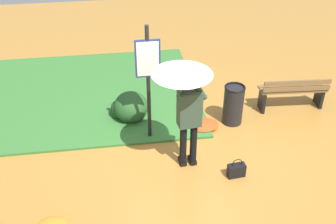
% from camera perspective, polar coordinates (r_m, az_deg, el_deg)
% --- Properties ---
extents(ground_plane, '(18.00, 18.00, 0.00)m').
position_cam_1_polar(ground_plane, '(7.59, 2.83, -5.94)').
color(ground_plane, '#B27A33').
extents(grass_verge, '(4.80, 4.00, 0.05)m').
position_cam_1_polar(grass_verge, '(9.48, -10.83, 2.54)').
color(grass_verge, '#387533').
rests_on(grass_verge, ground_plane).
extents(person_with_umbrella, '(0.96, 0.96, 2.04)m').
position_cam_1_polar(person_with_umbrella, '(6.47, 2.42, 3.14)').
color(person_with_umbrella, black).
rests_on(person_with_umbrella, ground_plane).
extents(info_sign_post, '(0.44, 0.07, 2.30)m').
position_cam_1_polar(info_sign_post, '(7.22, -2.79, 5.63)').
color(info_sign_post, black).
rests_on(info_sign_post, ground_plane).
extents(handbag, '(0.31, 0.17, 0.37)m').
position_cam_1_polar(handbag, '(7.17, 9.48, -7.97)').
color(handbag, black).
rests_on(handbag, ground_plane).
extents(park_bench, '(1.40, 0.45, 0.75)m').
position_cam_1_polar(park_bench, '(9.03, 16.96, 2.67)').
color(park_bench, black).
rests_on(park_bench, ground_plane).
extents(trash_bin, '(0.42, 0.42, 0.83)m').
position_cam_1_polar(trash_bin, '(8.29, 9.06, 1.04)').
color(trash_bin, black).
rests_on(trash_bin, ground_plane).
extents(shrub_cluster, '(0.76, 0.69, 0.62)m').
position_cam_1_polar(shrub_cluster, '(8.38, -5.43, 0.67)').
color(shrub_cluster, '#285628').
rests_on(shrub_cluster, ground_plane).
extents(leaf_pile_by_bench, '(0.61, 0.49, 0.13)m').
position_cam_1_polar(leaf_pile_by_bench, '(8.24, 4.94, -1.80)').
color(leaf_pile_by_bench, '#B74C1E').
rests_on(leaf_pile_by_bench, ground_plane).
extents(leaf_pile_far_path, '(0.57, 0.45, 0.12)m').
position_cam_1_polar(leaf_pile_far_path, '(9.33, 2.99, 2.87)').
color(leaf_pile_far_path, '#C68428').
rests_on(leaf_pile_far_path, ground_plane).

